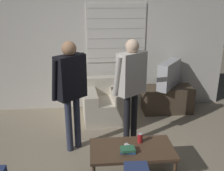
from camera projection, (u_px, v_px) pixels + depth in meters
The scene contains 11 objects.
ground_plane at pixel (105, 163), 3.73m from camera, with size 16.00×16.00×0.00m, color gray.
wall_back at pixel (99, 46), 5.21m from camera, with size 5.20×0.08×2.55m.
armchair_beige at pixel (104, 103), 5.00m from camera, with size 0.83×0.86×0.75m.
coffee_table at pixel (132, 151), 3.35m from camera, with size 1.07×0.57×0.42m.
tv_stand at pixel (167, 99), 5.29m from camera, with size 0.98×0.46×0.53m.
tv at pixel (169, 74), 5.11m from camera, with size 0.61×0.72×0.52m.
person_left_standing at pixel (70, 83), 3.75m from camera, with size 0.52×0.83×1.67m.
person_right_standing at pixel (131, 80), 3.90m from camera, with size 0.54×0.84×1.67m.
book_stack at pixel (128, 150), 3.25m from camera, with size 0.20×0.17×0.06m.
soda_can at pixel (140, 138), 3.45m from camera, with size 0.07×0.07×0.13m.
spare_remote at pixel (129, 146), 3.36m from camera, with size 0.11×0.13×0.02m.
Camera 1 is at (-0.19, -3.15, 2.27)m, focal length 42.00 mm.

